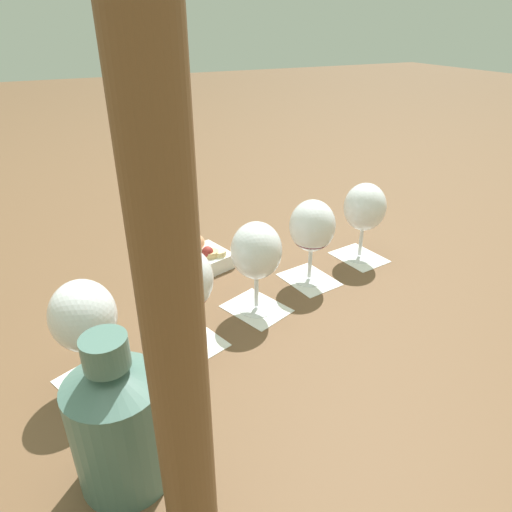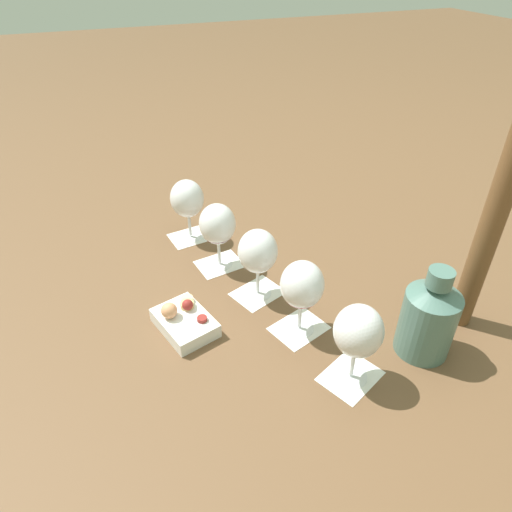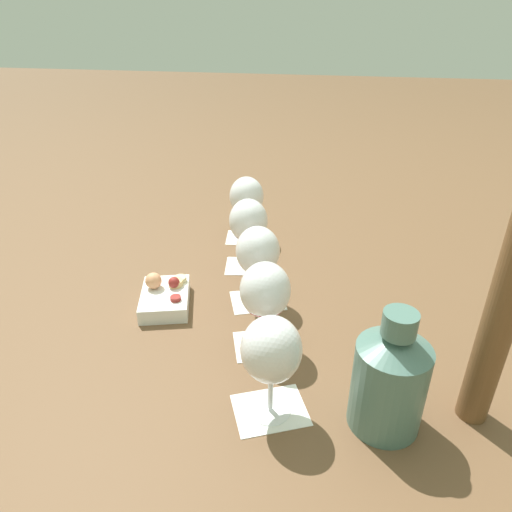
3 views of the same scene
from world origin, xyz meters
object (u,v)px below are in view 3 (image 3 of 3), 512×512
at_px(wine_glass_3, 248,224).
at_px(snack_dish, 165,296).
at_px(wine_glass_1, 265,294).
at_px(wine_glass_0, 271,354).
at_px(ceramic_vase, 390,378).
at_px(wine_glass_2, 258,253).
at_px(wine_glass_4, 247,199).

relative_size(wine_glass_3, snack_dish, 1.08).
bearing_deg(wine_glass_1, wine_glass_0, -166.96).
distance_m(wine_glass_3, ceramic_vase, 0.53).
bearing_deg(wine_glass_0, wine_glass_3, 15.89).
bearing_deg(snack_dish, wine_glass_0, -132.88).
relative_size(wine_glass_1, wine_glass_2, 1.00).
height_order(wine_glass_0, snack_dish, wine_glass_0).
bearing_deg(wine_glass_2, snack_dish, 105.72).
bearing_deg(wine_glass_0, wine_glass_4, 15.26).
distance_m(wine_glass_1, wine_glass_3, 0.31).
bearing_deg(snack_dish, wine_glass_2, -74.28).
distance_m(ceramic_vase, snack_dish, 0.51).
relative_size(wine_glass_0, wine_glass_4, 1.00).
height_order(wine_glass_1, wine_glass_3, same).
bearing_deg(ceramic_vase, wine_glass_3, 34.69).
distance_m(wine_glass_2, ceramic_vase, 0.39).
relative_size(wine_glass_4, ceramic_vase, 0.85).
distance_m(wine_glass_0, ceramic_vase, 0.18).
bearing_deg(wine_glass_3, wine_glass_1, -162.60).
xyz_separation_m(wine_glass_1, wine_glass_2, (0.15, 0.04, 0.00)).
xyz_separation_m(wine_glass_0, wine_glass_4, (0.61, 0.17, 0.00)).
bearing_deg(ceramic_vase, wine_glass_1, 55.43).
relative_size(wine_glass_1, ceramic_vase, 0.85).
bearing_deg(wine_glass_3, wine_glass_0, -164.11).
height_order(wine_glass_1, ceramic_vase, ceramic_vase).
bearing_deg(ceramic_vase, wine_glass_2, 40.62).
relative_size(wine_glass_1, snack_dish, 1.08).
xyz_separation_m(wine_glass_1, wine_glass_3, (0.29, 0.09, -0.00)).
relative_size(wine_glass_0, wine_glass_2, 1.00).
relative_size(wine_glass_0, wine_glass_3, 1.00).
xyz_separation_m(wine_glass_0, ceramic_vase, (0.01, -0.18, -0.03)).
bearing_deg(wine_glass_4, snack_dish, 163.38).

